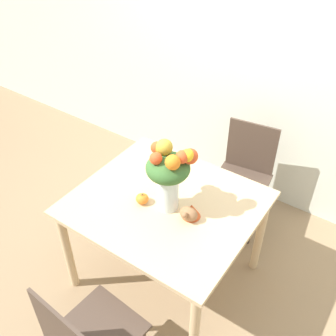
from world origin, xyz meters
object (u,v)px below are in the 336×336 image
turkey_figurine (190,212)px  dining_chair_near_window (243,176)px  flower_vase (169,173)px  pumpkin (142,199)px

turkey_figurine → dining_chair_near_window: 0.95m
turkey_figurine → flower_vase: bearing=177.0°
pumpkin → turkey_figurine: (0.32, 0.06, 0.01)m
pumpkin → turkey_figurine: 0.33m
flower_vase → dining_chair_near_window: size_ratio=0.53×
flower_vase → pumpkin: flower_vase is taller
flower_vase → turkey_figurine: size_ratio=3.04×
flower_vase → pumpkin: (-0.16, -0.07, -0.24)m
turkey_figurine → dining_chair_near_window: bearing=92.3°
flower_vase → pumpkin: bearing=-156.2°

